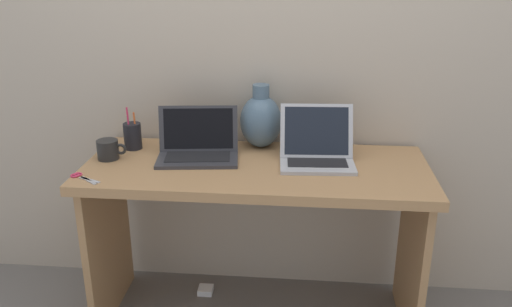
{
  "coord_description": "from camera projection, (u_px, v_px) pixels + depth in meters",
  "views": [
    {
      "loc": [
        0.19,
        -2.02,
        1.56
      ],
      "look_at": [
        0.0,
        0.0,
        0.8
      ],
      "focal_mm": 37.32,
      "sensor_mm": 36.0,
      "label": 1
    }
  ],
  "objects": [
    {
      "name": "laptop_left",
      "position": [
        198.0,
        145.0,
        2.25
      ],
      "size": [
        0.36,
        0.25,
        0.21
      ],
      "color": "#333338",
      "rests_on": "desk"
    },
    {
      "name": "coffee_mug",
      "position": [
        108.0,
        150.0,
        2.24
      ],
      "size": [
        0.13,
        0.09,
        0.08
      ],
      "color": "black",
      "rests_on": "desk"
    },
    {
      "name": "laptop_right",
      "position": [
        317.0,
        148.0,
        2.2
      ],
      "size": [
        0.32,
        0.27,
        0.23
      ],
      "color": "#B2B2B7",
      "rests_on": "desk"
    },
    {
      "name": "pen_cup",
      "position": [
        133.0,
        136.0,
        2.35
      ],
      "size": [
        0.08,
        0.08,
        0.19
      ],
      "color": "black",
      "rests_on": "desk"
    },
    {
      "name": "desk",
      "position": [
        256.0,
        201.0,
        2.24
      ],
      "size": [
        1.41,
        0.58,
        0.75
      ],
      "color": "#AD7F51",
      "rests_on": "ground"
    },
    {
      "name": "power_brick",
      "position": [
        206.0,
        290.0,
        2.61
      ],
      "size": [
        0.07,
        0.07,
        0.03
      ],
      "primitive_type": "cube",
      "color": "white",
      "rests_on": "ground"
    },
    {
      "name": "scissors",
      "position": [
        81.0,
        177.0,
        2.06
      ],
      "size": [
        0.14,
        0.1,
        0.01
      ],
      "color": "#B7B7BC",
      "rests_on": "desk"
    },
    {
      "name": "back_wall",
      "position": [
        263.0,
        42.0,
        2.33
      ],
      "size": [
        4.4,
        0.04,
        2.4
      ],
      "primitive_type": "cube",
      "color": "#BCAD99",
      "rests_on": "ground"
    },
    {
      "name": "green_vase",
      "position": [
        261.0,
        120.0,
        2.35
      ],
      "size": [
        0.19,
        0.19,
        0.28
      ],
      "color": "slate",
      "rests_on": "desk"
    }
  ]
}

